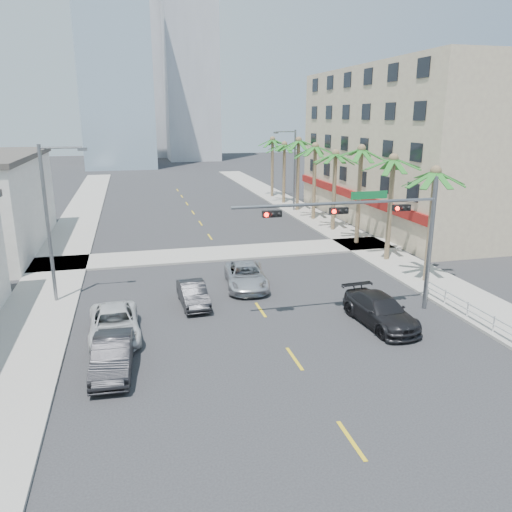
{
  "coord_description": "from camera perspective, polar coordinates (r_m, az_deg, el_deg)",
  "views": [
    {
      "loc": [
        -6.58,
        -15.14,
        10.45
      ],
      "look_at": [
        -0.57,
        8.79,
        3.5
      ],
      "focal_mm": 35.0,
      "sensor_mm": 36.0,
      "label": 1
    }
  ],
  "objects": [
    {
      "name": "tower_far_left",
      "position": [
        110.98,
        -15.95,
        22.18
      ],
      "size": [
        14.0,
        14.0,
        48.0
      ],
      "primitive_type": "cube",
      "color": "#99B2C6",
      "rests_on": "ground"
    },
    {
      "name": "sidewalk_right",
      "position": [
        41.08,
        13.3,
        0.67
      ],
      "size": [
        4.0,
        120.0,
        0.15
      ],
      "primitive_type": "cube",
      "color": "gray",
      "rests_on": "ground"
    },
    {
      "name": "streetlight_right",
      "position": [
        56.23,
        4.24,
        10.18
      ],
      "size": [
        2.55,
        0.25,
        9.0
      ],
      "color": "slate",
      "rests_on": "ground"
    },
    {
      "name": "car_lane_center",
      "position": [
        31.43,
        -1.15,
        -2.28
      ],
      "size": [
        3.04,
        5.54,
        1.47
      ],
      "primitive_type": "imported",
      "rotation": [
        0.0,
        0.0,
        -0.12
      ],
      "color": "silver",
      "rests_on": "ground"
    },
    {
      "name": "traffic_signal_mast",
      "position": [
        26.74,
        13.79,
        3.65
      ],
      "size": [
        11.12,
        0.54,
        7.2
      ],
      "color": "slate",
      "rests_on": "ground"
    },
    {
      "name": "palm_tree_7",
      "position": [
        66.16,
        1.9,
        13.1
      ],
      "size": [
        4.8,
        4.8,
        8.16
      ],
      "color": "brown",
      "rests_on": "ground"
    },
    {
      "name": "tower_far_center",
      "position": [
        140.58,
        -13.41,
        19.63
      ],
      "size": [
        16.0,
        16.0,
        42.0
      ],
      "primitive_type": "cube",
      "color": "#ADADB2",
      "rests_on": "ground"
    },
    {
      "name": "palm_tree_3",
      "position": [
        46.57,
        9.09,
        11.39
      ],
      "size": [
        4.8,
        4.8,
        7.8
      ],
      "color": "brown",
      "rests_on": "ground"
    },
    {
      "name": "car_parked_far",
      "position": [
        25.4,
        -15.89,
        -7.46
      ],
      "size": [
        2.54,
        5.17,
        1.41
      ],
      "primitive_type": "imported",
      "rotation": [
        0.0,
        0.0,
        0.04
      ],
      "color": "silver",
      "rests_on": "ground"
    },
    {
      "name": "sidewalk_cross",
      "position": [
        39.12,
        -3.92,
        0.31
      ],
      "size": [
        80.0,
        4.0,
        0.15
      ],
      "primitive_type": "cube",
      "color": "gray",
      "rests_on": "ground"
    },
    {
      "name": "tower_far_right",
      "position": [
        127.61,
        -7.62,
        24.41
      ],
      "size": [
        12.0,
        12.0,
        60.0
      ],
      "primitive_type": "cube",
      "color": "#ADADB2",
      "rests_on": "ground"
    },
    {
      "name": "palm_tree_1",
      "position": [
        37.22,
        15.45,
        10.52
      ],
      "size": [
        4.8,
        4.8,
        8.16
      ],
      "color": "brown",
      "rests_on": "ground"
    },
    {
      "name": "car_lane_right",
      "position": [
        26.66,
        14.03,
        -6.07
      ],
      "size": [
        2.54,
        5.4,
        1.52
      ],
      "primitive_type": "imported",
      "rotation": [
        0.0,
        0.0,
        0.08
      ],
      "color": "black",
      "rests_on": "ground"
    },
    {
      "name": "palm_tree_6",
      "position": [
        61.2,
        3.27,
        12.55
      ],
      "size": [
        4.8,
        4.8,
        7.8
      ],
      "color": "brown",
      "rests_on": "ground"
    },
    {
      "name": "palm_tree_4",
      "position": [
        51.36,
        6.8,
        12.25
      ],
      "size": [
        4.8,
        4.8,
        8.16
      ],
      "color": "brown",
      "rests_on": "ground"
    },
    {
      "name": "guardrail",
      "position": [
        28.76,
        23.07,
        -5.46
      ],
      "size": [
        0.08,
        8.08,
        1.0
      ],
      "color": "silver",
      "rests_on": "ground"
    },
    {
      "name": "palm_tree_5",
      "position": [
        56.22,
        4.89,
        12.95
      ],
      "size": [
        4.8,
        4.8,
        8.52
      ],
      "color": "brown",
      "rests_on": "ground"
    },
    {
      "name": "car_parked_mid",
      "position": [
        22.17,
        -16.09,
        -10.92
      ],
      "size": [
        1.8,
        4.55,
        1.47
      ],
      "primitive_type": "imported",
      "rotation": [
        0.0,
        0.0,
        -0.05
      ],
      "color": "black",
      "rests_on": "ground"
    },
    {
      "name": "palm_tree_2",
      "position": [
        41.79,
        11.96,
        11.73
      ],
      "size": [
        4.8,
        4.8,
        8.52
      ],
      "color": "brown",
      "rests_on": "ground"
    },
    {
      "name": "car_lane_left",
      "position": [
        28.71,
        -7.21,
        -4.33
      ],
      "size": [
        1.59,
        4.09,
        1.33
      ],
      "primitive_type": "imported",
      "rotation": [
        0.0,
        0.0,
        0.05
      ],
      "color": "black",
      "rests_on": "ground"
    },
    {
      "name": "streetlight_left",
      "position": [
        29.96,
        -22.4,
        4.17
      ],
      "size": [
        2.55,
        0.25,
        9.0
      ],
      "color": "slate",
      "rests_on": "ground"
    },
    {
      "name": "ground",
      "position": [
        19.53,
        8.28,
        -16.79
      ],
      "size": [
        260.0,
        260.0,
        0.0
      ],
      "primitive_type": "plane",
      "color": "#262628",
      "rests_on": "ground"
    },
    {
      "name": "palm_tree_0",
      "position": [
        32.84,
        19.85,
        8.93
      ],
      "size": [
        4.8,
        4.8,
        7.8
      ],
      "color": "brown",
      "rests_on": "ground"
    },
    {
      "name": "building_right",
      "position": [
        53.5,
        18.6,
        11.77
      ],
      "size": [
        15.25,
        28.0,
        15.0
      ],
      "color": "tan",
      "rests_on": "ground"
    },
    {
      "name": "sidewalk_left",
      "position": [
        37.03,
        -21.93,
        -1.71
      ],
      "size": [
        4.0,
        120.0,
        0.15
      ],
      "primitive_type": "cube",
      "color": "gray",
      "rests_on": "ground"
    }
  ]
}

